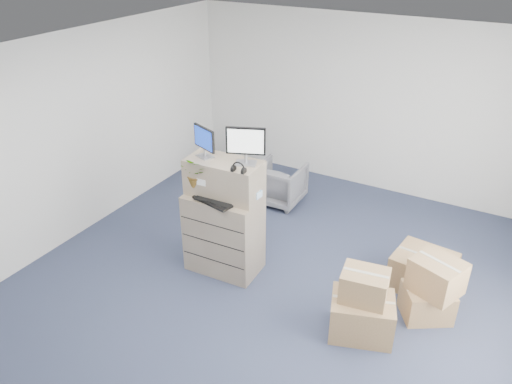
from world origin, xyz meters
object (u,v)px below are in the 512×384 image
water_bottle (229,187)px  office_chair (280,181)px  monitor_right (246,144)px  filing_cabinet_lower (224,233)px  keyboard (214,201)px  monitor_left (204,140)px  potted_plant (198,177)px

water_bottle → office_chair: 2.05m
office_chair → monitor_right: bearing=103.0°
monitor_right → office_chair: bearing=82.1°
filing_cabinet_lower → keyboard: (-0.01, -0.17, 0.54)m
filing_cabinet_lower → monitor_left: 1.22m
filing_cabinet_lower → potted_plant: (-0.28, -0.09, 0.76)m
monitor_left → monitor_right: (0.52, 0.07, 0.04)m
filing_cabinet_lower → office_chair: filing_cabinet_lower is taller
monitor_left → office_chair: 2.32m
monitor_left → office_chair: size_ratio=0.52×
monitor_left → office_chair: monitor_left is taller
filing_cabinet_lower → office_chair: size_ratio=1.47×
office_chair → potted_plant: bearing=86.2°
keyboard → potted_plant: potted_plant is taller
filing_cabinet_lower → keyboard: bearing=-97.0°
potted_plant → office_chair: size_ratio=0.66×
monitor_left → office_chair: (0.07, 1.88, -1.36)m
monitor_left → potted_plant: (-0.03, -0.12, -0.43)m
monitor_left → monitor_right: size_ratio=0.84×
keyboard → monitor_right: bearing=55.2°
water_bottle → potted_plant: (-0.34, -0.14, 0.11)m
water_bottle → potted_plant: potted_plant is taller
filing_cabinet_lower → monitor_right: monitor_right is taller
monitor_left → keyboard: 0.72m
filing_cabinet_lower → monitor_left: size_ratio=2.80×
water_bottle → office_chair: water_bottle is taller
filing_cabinet_lower → water_bottle: 0.65m
keyboard → water_bottle: (0.08, 0.21, 0.11)m
office_chair → water_bottle: bearing=96.4°
keyboard → filing_cabinet_lower: bearing=97.7°
water_bottle → filing_cabinet_lower: bearing=-146.2°
filing_cabinet_lower → office_chair: (-0.18, 1.91, -0.17)m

